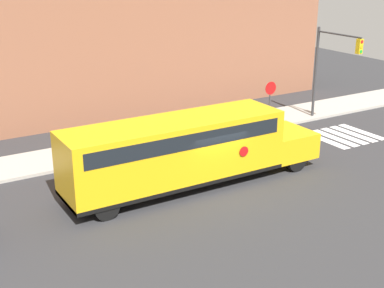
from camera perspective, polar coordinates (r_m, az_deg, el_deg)
name	(u,v)px	position (r m, az deg, el deg)	size (l,w,h in m)	color
ground_plane	(212,187)	(23.06, 2.15, -4.57)	(60.00, 60.00, 0.00)	#333335
sidewalk_strip	(145,142)	(28.31, -5.04, 0.18)	(44.00, 3.00, 0.15)	#B2ADA3
building_backdrop	(94,36)	(33.02, -10.38, 11.28)	(32.00, 4.00, 9.73)	#935B42
crosswalk_stripes	(344,136)	(30.61, 15.91, 0.84)	(3.30, 3.20, 0.01)	white
school_bus	(184,149)	(22.39, -0.82, -0.50)	(11.80, 2.57, 3.05)	yellow
stop_sign	(270,96)	(31.15, 8.33, 5.06)	(0.75, 0.10, 2.61)	#38383A
traffic_light	(330,62)	(31.99, 14.48, 8.51)	(0.28, 3.37, 5.50)	#38383A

